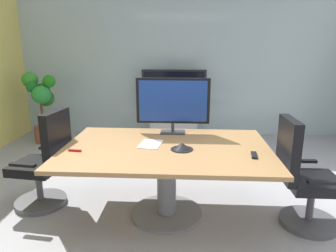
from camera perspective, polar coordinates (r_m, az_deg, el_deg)
The scene contains 12 objects.
ground_plane at distance 3.36m, azimuth 0.87°, elevation -16.67°, with size 7.54×7.54×0.00m, color #99999E.
wall_back_glass_partition at distance 6.14m, azimuth 2.34°, elevation 12.07°, with size 6.34×0.10×2.93m, color #9EB2B7.
conference_table at distance 3.18m, azimuth -0.27°, elevation -6.67°, with size 2.07×1.38×0.76m.
office_chair_left at distance 3.66m, azimuth -21.73°, elevation -7.08°, with size 0.62×0.60×1.09m.
office_chair_right at distance 3.32m, azimuth 23.64°, elevation -9.52°, with size 0.60×0.57×1.09m.
tv_monitor at distance 3.53m, azimuth 0.91°, elevation 4.37°, with size 0.84×0.18×0.64m.
wall_display_unit at distance 5.93m, azimuth 1.09°, elevation 2.00°, with size 1.20×0.36×1.31m.
potted_plant at distance 6.05m, azimuth -22.32°, elevation 4.43°, with size 0.61×0.66×1.29m.
conference_phone at distance 3.03m, azimuth 2.58°, elevation -3.82°, with size 0.22×0.22×0.07m.
remote_control at distance 2.97m, azimuth 15.61°, elevation -5.19°, with size 0.05×0.17×0.02m, color black.
whiteboard_marker at distance 3.12m, azimuth -16.80°, elevation -4.33°, with size 0.13×0.02×0.02m, color red.
paper_notepad at distance 3.20m, azimuth -3.24°, elevation -3.34°, with size 0.21×0.30×0.01m, color white.
Camera 1 is at (0.12, -2.87, 1.75)m, focal length 33.04 mm.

